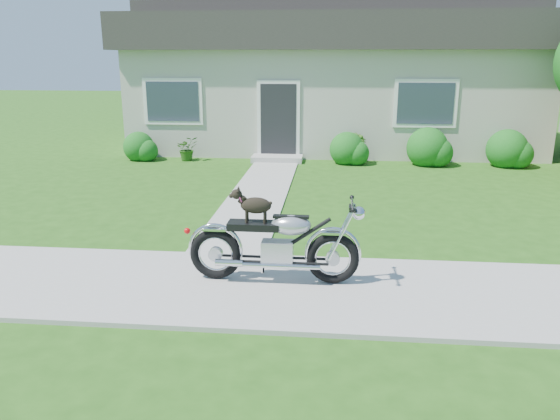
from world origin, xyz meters
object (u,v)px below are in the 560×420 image
object	(u,v)px
potted_plant_left	(187,148)
motorcycle_with_dog	(276,242)
house	(334,78)
potted_plant_right	(359,148)

from	to	relation	value
potted_plant_left	motorcycle_with_dog	bearing A→B (deg)	-67.98
house	motorcycle_with_dog	xyz separation A→B (m)	(-0.64, -11.83, -1.60)
potted_plant_left	motorcycle_with_dog	xyz separation A→B (m)	(3.39, -8.39, 0.22)
potted_plant_right	motorcycle_with_dog	world-z (taller)	motorcycle_with_dog
house	motorcycle_with_dog	bearing A→B (deg)	-93.09
house	potted_plant_left	distance (m)	5.61
potted_plant_left	potted_plant_right	bearing A→B (deg)	0.00
motorcycle_with_dog	potted_plant_left	bearing A→B (deg)	112.33
motorcycle_with_dog	potted_plant_right	bearing A→B (deg)	80.93
house	motorcycle_with_dog	distance (m)	11.96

